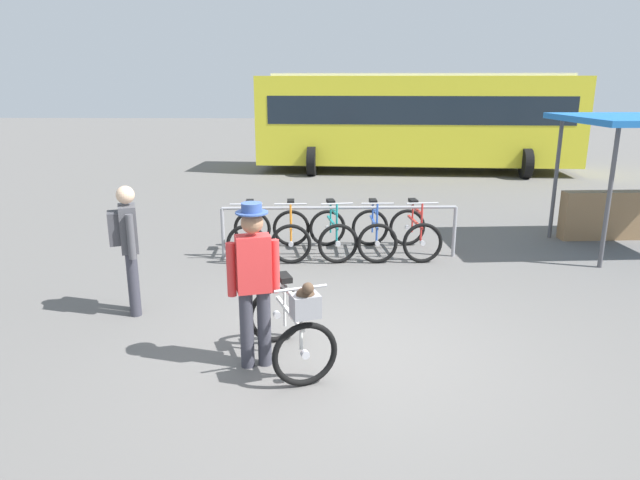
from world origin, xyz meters
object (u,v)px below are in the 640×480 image
at_px(featured_bicycle, 293,324).
at_px(person_with_featured_bike, 254,279).
at_px(racked_bike_blue, 374,233).
at_px(racked_bike_teal, 332,233).
at_px(racked_bike_red, 415,233).
at_px(bus_distant, 416,117).
at_px(racked_bike_white, 250,234).
at_px(racked_bike_orange, 291,234).
at_px(pedestrian_with_backpack, 128,242).

bearing_deg(featured_bicycle, person_with_featured_bike, 174.26).
bearing_deg(person_with_featured_bike, racked_bike_blue, 69.75).
bearing_deg(racked_bike_teal, racked_bike_red, 3.03).
height_order(racked_bike_blue, bus_distant, bus_distant).
height_order(racked_bike_white, bus_distant, bus_distant).
xyz_separation_m(racked_bike_orange, racked_bike_red, (2.10, 0.11, 0.00)).
distance_m(racked_bike_orange, person_with_featured_bike, 3.96).
xyz_separation_m(pedestrian_with_backpack, bus_distant, (5.16, 12.01, 0.80)).
bearing_deg(racked_bike_orange, person_with_featured_bike, -91.10).
distance_m(racked_bike_teal, featured_bicycle, 4.02).
xyz_separation_m(racked_bike_teal, bus_distant, (2.64, 9.40, 1.37)).
relative_size(pedestrian_with_backpack, bus_distant, 0.16).
height_order(racked_bike_blue, pedestrian_with_backpack, pedestrian_with_backpack).
relative_size(racked_bike_red, featured_bicycle, 0.94).
relative_size(racked_bike_white, racked_bike_blue, 0.98).
bearing_deg(racked_bike_white, bus_distant, 66.93).
bearing_deg(racked_bike_teal, racked_bike_blue, 3.03).
relative_size(racked_bike_teal, bus_distant, 0.12).
bearing_deg(racked_bike_blue, featured_bicycle, -105.04).
xyz_separation_m(racked_bike_teal, pedestrian_with_backpack, (-2.52, -2.61, 0.57)).
relative_size(racked_bike_blue, pedestrian_with_backpack, 0.70).
relative_size(person_with_featured_bike, pedestrian_with_backpack, 1.05).
xyz_separation_m(person_with_featured_bike, pedestrian_with_backpack, (-1.75, 1.34, -0.01)).
distance_m(racked_bike_teal, person_with_featured_bike, 4.07).
height_order(racked_bike_teal, racked_bike_blue, same).
distance_m(racked_bike_blue, featured_bicycle, 4.18).
bearing_deg(racked_bike_blue, racked_bike_teal, -176.97).
distance_m(racked_bike_white, pedestrian_with_backpack, 2.84).
bearing_deg(bus_distant, racked_bike_red, -97.56).
bearing_deg(racked_bike_red, person_with_featured_bike, -118.33).
xyz_separation_m(racked_bike_red, bus_distant, (1.24, 9.32, 1.37)).
xyz_separation_m(racked_bike_white, featured_bicycle, (1.01, -3.92, 0.12)).
height_order(racked_bike_white, racked_bike_blue, same).
height_order(racked_bike_white, featured_bicycle, featured_bicycle).
relative_size(racked_bike_teal, racked_bike_red, 1.00).
bearing_deg(featured_bicycle, racked_bike_blue, 74.96).
relative_size(racked_bike_red, pedestrian_with_backpack, 0.72).
distance_m(racked_bike_orange, racked_bike_teal, 0.70).
bearing_deg(pedestrian_with_backpack, bus_distant, 66.77).
distance_m(racked_bike_white, racked_bike_orange, 0.70).
height_order(racked_bike_red, bus_distant, bus_distant).
xyz_separation_m(racked_bike_white, pedestrian_with_backpack, (-1.12, -2.54, 0.57)).
xyz_separation_m(racked_bike_teal, featured_bicycle, (-0.38, -3.99, 0.12)).
relative_size(person_with_featured_bike, bus_distant, 0.17).
bearing_deg(pedestrian_with_backpack, racked_bike_white, 66.17).
relative_size(featured_bicycle, person_with_featured_bike, 0.73).
xyz_separation_m(racked_bike_white, racked_bike_orange, (0.70, 0.04, -0.00)).
relative_size(racked_bike_teal, racked_bike_blue, 1.03).
distance_m(racked_bike_blue, racked_bike_red, 0.70).
distance_m(racked_bike_teal, racked_bike_blue, 0.70).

